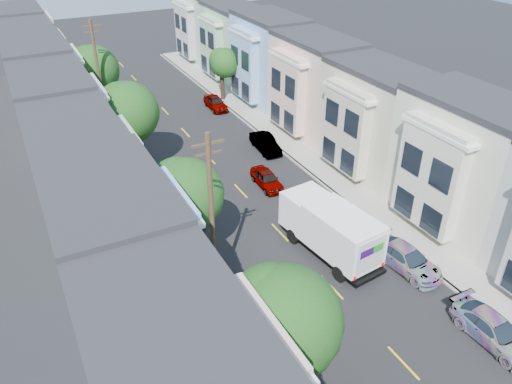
# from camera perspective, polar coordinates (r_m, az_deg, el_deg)

# --- Properties ---
(ground) EXTENTS (160.00, 160.00, 0.00)m
(ground) POSITION_cam_1_polar(r_m,az_deg,el_deg) (29.32, 8.65, -10.73)
(ground) COLOR black
(ground) RESTS_ON ground
(road_slab) EXTENTS (12.00, 70.00, 0.02)m
(road_slab) POSITION_cam_1_polar(r_m,az_deg,el_deg) (40.00, -3.62, 2.07)
(road_slab) COLOR black
(road_slab) RESTS_ON ground
(curb_left) EXTENTS (0.30, 70.00, 0.15)m
(curb_left) POSITION_cam_1_polar(r_m,az_deg,el_deg) (38.32, -11.90, 0.11)
(curb_left) COLOR gray
(curb_left) RESTS_ON ground
(curb_right) EXTENTS (0.30, 70.00, 0.15)m
(curb_right) POSITION_cam_1_polar(r_m,az_deg,el_deg) (42.43, 3.87, 3.96)
(curb_right) COLOR gray
(curb_right) RESTS_ON ground
(sidewalk_left) EXTENTS (2.60, 70.00, 0.15)m
(sidewalk_left) POSITION_cam_1_polar(r_m,az_deg,el_deg) (38.08, -13.76, -0.35)
(sidewalk_left) COLOR gray
(sidewalk_left) RESTS_ON ground
(sidewalk_right) EXTENTS (2.60, 70.00, 0.15)m
(sidewalk_right) POSITION_cam_1_polar(r_m,az_deg,el_deg) (43.05, 5.37, 4.31)
(sidewalk_right) COLOR gray
(sidewalk_right) RESTS_ON ground
(centerline) EXTENTS (0.12, 70.00, 0.01)m
(centerline) POSITION_cam_1_polar(r_m,az_deg,el_deg) (40.01, -3.62, 2.06)
(centerline) COLOR gold
(centerline) RESTS_ON ground
(townhouse_row_left) EXTENTS (5.00, 70.00, 8.50)m
(townhouse_row_left) POSITION_cam_1_polar(r_m,az_deg,el_deg) (37.67, -19.29, -1.82)
(townhouse_row_left) COLOR beige
(townhouse_row_left) RESTS_ON ground
(townhouse_row_right) EXTENTS (5.00, 70.00, 8.50)m
(townhouse_row_right) POSITION_cam_1_polar(r_m,az_deg,el_deg) (45.06, 9.49, 5.19)
(townhouse_row_right) COLOR beige
(townhouse_row_right) RESTS_ON ground
(tree_b) EXTENTS (4.70, 4.70, 7.17)m
(tree_b) POSITION_cam_1_polar(r_m,az_deg,el_deg) (20.37, 3.05, -14.72)
(tree_b) COLOR black
(tree_b) RESTS_ON ground
(tree_c) EXTENTS (4.27, 4.27, 6.84)m
(tree_c) POSITION_cam_1_polar(r_m,az_deg,el_deg) (28.42, -8.09, -0.40)
(tree_c) COLOR black
(tree_c) RESTS_ON ground
(tree_d) EXTENTS (4.68, 4.68, 7.50)m
(tree_d) POSITION_cam_1_polar(r_m,az_deg,el_deg) (39.11, -14.55, 8.73)
(tree_d) COLOR black
(tree_d) RESTS_ON ground
(tree_e) EXTENTS (4.70, 4.70, 7.29)m
(tree_e) POSITION_cam_1_polar(r_m,az_deg,el_deg) (50.76, -18.13, 13.05)
(tree_e) COLOR black
(tree_e) RESTS_ON ground
(tree_far_r) EXTENTS (3.10, 3.10, 5.56)m
(tree_far_r) POSITION_cam_1_polar(r_m,az_deg,el_deg) (53.91, -3.65, 14.44)
(tree_far_r) COLOR black
(tree_far_r) RESTS_ON ground
(utility_pole_near) EXTENTS (1.60, 0.26, 10.00)m
(utility_pole_near) POSITION_cam_1_polar(r_m,az_deg,el_deg) (25.02, -5.02, -3.71)
(utility_pole_near) COLOR #42301E
(utility_pole_near) RESTS_ON ground
(utility_pole_far) EXTENTS (1.60, 0.26, 10.00)m
(utility_pole_far) POSITION_cam_1_polar(r_m,az_deg,el_deg) (47.96, -17.48, 12.45)
(utility_pole_far) COLOR #42301E
(utility_pole_far) RESTS_ON ground
(fedex_truck) EXTENTS (2.67, 6.94, 3.33)m
(fedex_truck) POSITION_cam_1_polar(r_m,az_deg,el_deg) (30.67, 8.51, -4.14)
(fedex_truck) COLOR white
(fedex_truck) RESTS_ON ground
(lead_sedan) EXTENTS (1.66, 3.95, 1.26)m
(lead_sedan) POSITION_cam_1_polar(r_m,az_deg,el_deg) (37.96, 1.25, 1.49)
(lead_sedan) COLOR black
(lead_sedan) RESTS_ON ground
(parked_left_c) EXTENTS (1.62, 4.33, 1.43)m
(parked_left_c) POSITION_cam_1_polar(r_m,az_deg,el_deg) (26.61, 0.36, -13.46)
(parked_left_c) COLOR #8B8E9F
(parked_left_c) RESTS_ON ground
(parked_left_d) EXTENTS (1.91, 4.54, 1.45)m
(parked_left_d) POSITION_cam_1_polar(r_m,az_deg,el_deg) (34.53, -8.02, -1.95)
(parked_left_d) COLOR maroon
(parked_left_d) RESTS_ON ground
(parked_right_a) EXTENTS (1.95, 4.54, 1.36)m
(parked_right_a) POSITION_cam_1_polar(r_m,az_deg,el_deg) (28.32, 25.56, -14.10)
(parked_right_a) COLOR #35363A
(parked_right_a) RESTS_ON ground
(parked_right_b) EXTENTS (2.36, 4.74, 1.37)m
(parked_right_b) POSITION_cam_1_polar(r_m,az_deg,el_deg) (31.19, 16.82, -7.33)
(parked_right_b) COLOR silver
(parked_right_b) RESTS_ON ground
(parked_right_c) EXTENTS (1.74, 4.17, 1.36)m
(parked_right_c) POSITION_cam_1_polar(r_m,az_deg,el_deg) (43.39, 1.08, 5.56)
(parked_right_c) COLOR black
(parked_right_c) RESTS_ON ground
(parked_right_d) EXTENTS (1.74, 4.18, 1.34)m
(parked_right_d) POSITION_cam_1_polar(r_m,az_deg,el_deg) (52.51, -4.65, 10.13)
(parked_right_d) COLOR black
(parked_right_d) RESTS_ON ground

